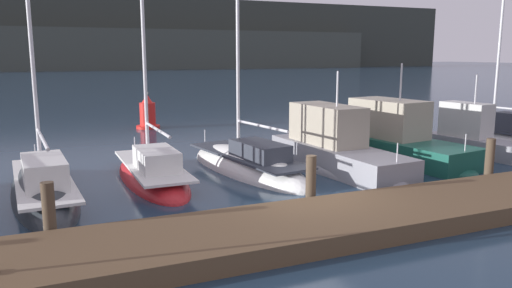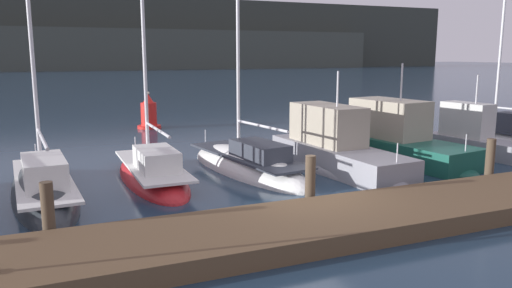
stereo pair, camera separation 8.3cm
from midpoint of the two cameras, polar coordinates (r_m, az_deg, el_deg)
ground_plane at (r=13.85m, az=6.13°, el=-7.39°), size 400.00×400.00×0.00m
dock at (r=12.36m, az=10.11°, el=-8.59°), size 34.89×2.80×0.45m
mooring_pile_1 at (r=11.93m, az=-22.47°, el=-7.41°), size 0.28×0.28×1.45m
mooring_pile_2 at (r=13.56m, az=6.38°, el=-4.46°), size 0.28×0.28×1.51m
mooring_pile_3 at (r=17.64m, az=25.28°, el=-1.91°), size 0.28×0.28×1.53m
sailboat_berth_3 at (r=16.10m, az=-22.91°, el=-5.21°), size 2.28×7.49×9.93m
sailboat_berth_4 at (r=17.17m, az=-11.60°, el=-3.56°), size 1.97×6.69×9.75m
sailboat_berth_5 at (r=17.96m, az=-0.85°, el=-2.89°), size 3.05×7.44×10.28m
motorboat_berth_6 at (r=18.54m, az=9.25°, el=-1.64°), size 2.52×7.38×4.27m
motorboat_berth_7 at (r=20.78m, az=16.02°, el=-0.38°), size 3.39×7.23×4.31m
motorboat_berth_8 at (r=22.98m, az=23.61°, el=-0.19°), size 1.97×4.89×3.99m
sailboat_berth_9 at (r=25.76m, az=26.60°, el=0.20°), size 2.53×6.53×10.14m
channel_buoy at (r=29.06m, az=-12.07°, el=3.33°), size 1.33×1.33×2.09m
hillside_backdrop at (r=144.64m, az=-19.92°, el=11.57°), size 240.00×23.00×19.45m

